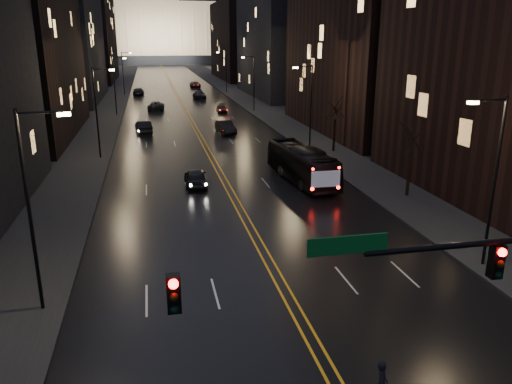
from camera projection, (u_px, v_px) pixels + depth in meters
road at (170, 83)px, 136.55m from camera, size 20.00×320.00×0.02m
sidewalk_left at (118, 83)px, 133.77m from camera, size 8.00×320.00×0.16m
sidewalk_right at (221, 82)px, 139.29m from camera, size 8.00×320.00×0.16m
center_line at (170, 83)px, 136.55m from camera, size 0.62×320.00×0.01m
building_left_mid at (9, 17)px, 57.23m from camera, size 12.00×30.00×28.00m
building_left_far at (64, 47)px, 93.93m from camera, size 12.00×34.00×20.00m
building_left_dist at (90, 37)px, 138.22m from camera, size 12.00×40.00×24.00m
building_right_mid at (280, 31)px, 101.33m from camera, size 12.00×34.00×26.00m
building_right_dist at (239, 41)px, 146.80m from camera, size 12.00×40.00×22.00m
capitol at (157, 27)px, 243.69m from camera, size 90.00×50.00×58.50m
streetlamp_right_near at (492, 174)px, 24.99m from camera, size 2.13×0.25×9.00m
streetlamp_left_near at (33, 202)px, 20.73m from camera, size 2.13×0.25×9.00m
streetlamp_right_mid at (309, 102)px, 53.04m from camera, size 2.13×0.25×9.00m
streetlamp_left_mid at (98, 108)px, 48.77m from camera, size 2.13×0.25×9.00m
streetlamp_right_far at (253, 80)px, 81.09m from camera, size 2.13×0.25×9.00m
streetlamp_left_far at (116, 83)px, 76.82m from camera, size 2.13×0.25×9.00m
streetlamp_right_dist at (225, 70)px, 109.14m from camera, size 2.13×0.25×9.00m
streetlamp_left_dist at (124, 71)px, 104.87m from camera, size 2.13×0.25×9.00m
tree_right_mid at (412, 139)px, 36.81m from camera, size 2.40×2.40×6.65m
tree_right_far at (335, 110)px, 51.77m from camera, size 2.40×2.40×6.65m
bus at (302, 164)px, 42.06m from camera, size 3.52×10.83×2.96m
oncoming_car_a at (196, 177)px, 40.78m from camera, size 1.86×4.42×1.49m
oncoming_car_b at (144, 127)px, 63.60m from camera, size 2.29×5.04×1.60m
oncoming_car_c at (156, 106)px, 84.00m from camera, size 2.98×5.55×1.48m
oncoming_car_d at (138, 91)px, 106.61m from camera, size 2.46×5.35×1.51m
receding_car_a at (225, 127)px, 63.42m from camera, size 2.25×5.04×1.61m
receding_car_b at (222, 109)px, 80.87m from camera, size 1.79×4.01×1.34m
receding_car_c at (199, 95)px, 100.00m from camera, size 2.44×5.56×1.59m
receding_car_d at (195, 85)px, 122.87m from camera, size 2.49×5.26×1.45m
pedestrian_a at (382, 383)px, 16.29m from camera, size 0.55×0.69×1.65m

